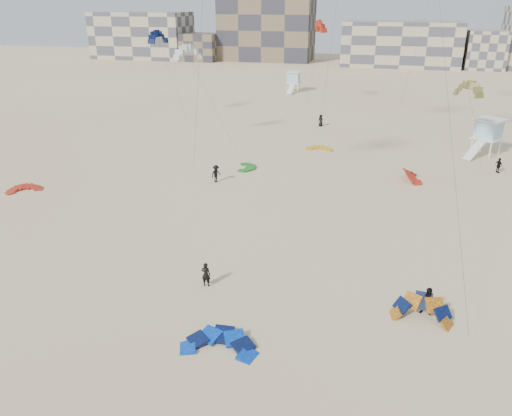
% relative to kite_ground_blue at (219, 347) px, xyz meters
% --- Properties ---
extents(ground, '(320.00, 320.00, 0.00)m').
position_rel_kite_ground_blue_xyz_m(ground, '(-0.86, 2.36, 0.00)').
color(ground, beige).
rests_on(ground, ground).
extents(kite_ground_blue, '(4.05, 4.26, 1.83)m').
position_rel_kite_ground_blue_xyz_m(kite_ground_blue, '(0.00, 0.00, 0.00)').
color(kite_ground_blue, blue).
rests_on(kite_ground_blue, ground).
extents(kite_ground_orange, '(3.78, 3.78, 3.48)m').
position_rel_kite_ground_blue_xyz_m(kite_ground_orange, '(10.69, 5.58, 0.00)').
color(kite_ground_orange, orange).
rests_on(kite_ground_orange, ground).
extents(kite_ground_red, '(4.47, 4.49, 1.16)m').
position_rel_kite_ground_blue_xyz_m(kite_ground_red, '(-26.54, 18.00, 0.00)').
color(kite_ground_red, '#C23C1C').
rests_on(kite_ground_red, ground).
extents(kite_ground_green, '(3.53, 3.37, 0.57)m').
position_rel_kite_ground_blue_xyz_m(kite_ground_green, '(-7.22, 30.51, 0.00)').
color(kite_ground_green, '#167E20').
rests_on(kite_ground_green, ground).
extents(kite_ground_red_far, '(3.80, 3.68, 3.19)m').
position_rel_kite_ground_blue_xyz_m(kite_ground_red_far, '(10.74, 31.11, 0.00)').
color(kite_ground_red_far, '#C23C1C').
rests_on(kite_ground_red_far, ground).
extents(kite_ground_yellow, '(3.15, 3.33, 0.77)m').
position_rel_kite_ground_blue_xyz_m(kite_ground_yellow, '(-0.35, 40.16, 0.00)').
color(kite_ground_yellow, yellow).
rests_on(kite_ground_yellow, ground).
extents(kitesurfer_main, '(0.63, 0.43, 1.70)m').
position_rel_kite_ground_blue_xyz_m(kitesurfer_main, '(-2.89, 5.82, 0.85)').
color(kitesurfer_main, black).
rests_on(kitesurfer_main, ground).
extents(kitesurfer_b, '(0.96, 0.80, 1.79)m').
position_rel_kite_ground_blue_xyz_m(kitesurfer_b, '(11.05, 6.15, 0.89)').
color(kitesurfer_b, black).
rests_on(kitesurfer_b, ground).
extents(kitesurfer_c, '(1.18, 1.36, 1.82)m').
position_rel_kite_ground_blue_xyz_m(kitesurfer_c, '(-8.94, 25.27, 0.91)').
color(kitesurfer_c, black).
rests_on(kitesurfer_c, ground).
extents(kitesurfer_d, '(0.88, 1.04, 1.67)m').
position_rel_kite_ground_blue_xyz_m(kitesurfer_d, '(19.82, 36.01, 0.84)').
color(kitesurfer_d, black).
rests_on(kitesurfer_d, ground).
extents(kitesurfer_e, '(1.01, 0.85, 1.75)m').
position_rel_kite_ground_blue_xyz_m(kitesurfer_e, '(-1.99, 52.73, 0.87)').
color(kitesurfer_e, black).
rests_on(kitesurfer_e, ground).
extents(kite_fly_grey, '(10.45, 8.37, 11.50)m').
position_rel_kite_ground_blue_xyz_m(kite_fly_grey, '(-17.02, 38.98, 11.33)').
color(kite_fly_grey, white).
rests_on(kite_fly_grey, ground).
extents(kite_fly_olive, '(4.35, 6.24, 8.86)m').
position_rel_kite_ground_blue_xyz_m(kite_fly_olive, '(15.55, 36.22, 8.67)').
color(kite_fly_olive, olive).
rests_on(kite_fly_olive, ground).
extents(kite_fly_navy, '(7.39, 5.22, 12.44)m').
position_rel_kite_ground_blue_xyz_m(kite_fly_navy, '(-26.60, 50.87, 12.19)').
color(kite_fly_navy, '#0C1945').
rests_on(kite_fly_navy, ground).
extents(kite_fly_red, '(5.03, 9.05, 13.63)m').
position_rel_kite_ground_blue_xyz_m(kite_fly_red, '(-4.83, 68.35, 13.16)').
color(kite_fly_red, '#C23C1C').
rests_on(kite_fly_red, ground).
extents(lifeguard_tower_near, '(4.31, 6.58, 4.37)m').
position_rel_kite_ground_blue_xyz_m(lifeguard_tower_near, '(19.51, 43.26, 2.17)').
color(lifeguard_tower_near, white).
rests_on(lifeguard_tower_near, ground).
extents(lifeguard_tower_far, '(2.95, 5.55, 4.04)m').
position_rel_kite_ground_blue_xyz_m(lifeguard_tower_far, '(-11.72, 81.54, 2.00)').
color(lifeguard_tower_far, white).
rests_on(lifeguard_tower_far, ground).
extents(condo_west_a, '(30.00, 15.00, 14.00)m').
position_rel_kite_ground_blue_xyz_m(condo_west_a, '(-70.86, 132.36, 7.00)').
color(condo_west_a, '#BBAD89').
rests_on(condo_west_a, ground).
extents(condo_west_b, '(28.00, 14.00, 18.00)m').
position_rel_kite_ground_blue_xyz_m(condo_west_b, '(-30.86, 136.36, 9.00)').
color(condo_west_b, brown).
rests_on(condo_west_b, ground).
extents(condo_mid, '(32.00, 16.00, 12.00)m').
position_rel_kite_ground_blue_xyz_m(condo_mid, '(9.14, 132.36, 6.00)').
color(condo_mid, '#BBAD89').
rests_on(condo_mid, ground).
extents(condo_fill_left, '(12.00, 10.00, 8.00)m').
position_rel_kite_ground_blue_xyz_m(condo_fill_left, '(-50.86, 130.36, 4.00)').
color(condo_fill_left, brown).
rests_on(condo_fill_left, ground).
extents(condo_fill_right, '(10.00, 10.00, 10.00)m').
position_rel_kite_ground_blue_xyz_m(condo_fill_right, '(31.14, 130.36, 5.00)').
color(condo_fill_right, '#BBAD89').
rests_on(condo_fill_right, ground).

